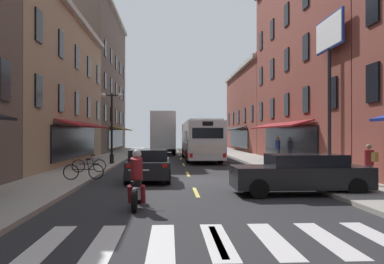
{
  "coord_description": "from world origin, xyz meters",
  "views": [
    {
      "loc": [
        -0.94,
        -17.79,
        2.11
      ],
      "look_at": [
        0.64,
        10.6,
        2.25
      ],
      "focal_mm": 37.15,
      "sensor_mm": 36.0,
      "label": 1
    }
  ],
  "objects_px": {
    "billboard_sign": "(329,51)",
    "sedan_near": "(301,174)",
    "bicycle_mid": "(89,165)",
    "pedestrian_near": "(369,163)",
    "sedan_mid": "(149,165)",
    "transit_bus": "(200,140)",
    "bicycle_near": "(84,171)",
    "box_truck": "(163,133)",
    "sedan_far": "(164,145)",
    "pedestrian_mid": "(278,149)",
    "street_lamp_twin": "(112,124)",
    "motorcycle_rider": "(137,183)"
  },
  "relations": [
    {
      "from": "pedestrian_mid",
      "to": "motorcycle_rider",
      "type": "bearing_deg",
      "value": 174.15
    },
    {
      "from": "sedan_far",
      "to": "pedestrian_near",
      "type": "xyz_separation_m",
      "value": [
        8.51,
        -36.33,
        0.24
      ]
    },
    {
      "from": "sedan_near",
      "to": "pedestrian_mid",
      "type": "relative_size",
      "value": 2.69
    },
    {
      "from": "bicycle_mid",
      "to": "pedestrian_near",
      "type": "distance_m",
      "value": 13.15
    },
    {
      "from": "sedan_near",
      "to": "bicycle_near",
      "type": "distance_m",
      "value": 9.09
    },
    {
      "from": "bicycle_near",
      "to": "pedestrian_near",
      "type": "height_order",
      "value": "pedestrian_near"
    },
    {
      "from": "transit_bus",
      "to": "sedan_mid",
      "type": "xyz_separation_m",
      "value": [
        -3.38,
        -13.84,
        -0.93
      ]
    },
    {
      "from": "transit_bus",
      "to": "bicycle_mid",
      "type": "distance_m",
      "value": 13.01
    },
    {
      "from": "box_truck",
      "to": "bicycle_mid",
      "type": "height_order",
      "value": "box_truck"
    },
    {
      "from": "billboard_sign",
      "to": "sedan_near",
      "type": "relative_size",
      "value": 1.66
    },
    {
      "from": "billboard_sign",
      "to": "bicycle_mid",
      "type": "relative_size",
      "value": 4.62
    },
    {
      "from": "transit_bus",
      "to": "pedestrian_near",
      "type": "height_order",
      "value": "transit_bus"
    },
    {
      "from": "transit_bus",
      "to": "pedestrian_mid",
      "type": "bearing_deg",
      "value": -32.63
    },
    {
      "from": "bicycle_near",
      "to": "pedestrian_near",
      "type": "distance_m",
      "value": 11.69
    },
    {
      "from": "motorcycle_rider",
      "to": "street_lamp_twin",
      "type": "bearing_deg",
      "value": 100.86
    },
    {
      "from": "bicycle_mid",
      "to": "pedestrian_near",
      "type": "xyz_separation_m",
      "value": [
        11.85,
        -5.68,
        0.47
      ]
    },
    {
      "from": "bicycle_mid",
      "to": "pedestrian_mid",
      "type": "relative_size",
      "value": 0.97
    },
    {
      "from": "pedestrian_near",
      "to": "bicycle_near",
      "type": "bearing_deg",
      "value": 135.02
    },
    {
      "from": "transit_bus",
      "to": "bicycle_mid",
      "type": "relative_size",
      "value": 6.86
    },
    {
      "from": "sedan_near",
      "to": "street_lamp_twin",
      "type": "xyz_separation_m",
      "value": [
        -8.44,
        13.04,
        2.04
      ]
    },
    {
      "from": "sedan_mid",
      "to": "street_lamp_twin",
      "type": "distance_m",
      "value": 9.43
    },
    {
      "from": "sedan_far",
      "to": "pedestrian_mid",
      "type": "xyz_separation_m",
      "value": [
        8.6,
        -22.93,
        0.32
      ]
    },
    {
      "from": "box_truck",
      "to": "street_lamp_twin",
      "type": "distance_m",
      "value": 14.07
    },
    {
      "from": "bicycle_near",
      "to": "street_lamp_twin",
      "type": "relative_size",
      "value": 0.36
    },
    {
      "from": "motorcycle_rider",
      "to": "bicycle_mid",
      "type": "xyz_separation_m",
      "value": [
        -3.2,
        9.21,
        -0.21
      ]
    },
    {
      "from": "sedan_mid",
      "to": "street_lamp_twin",
      "type": "height_order",
      "value": "street_lamp_twin"
    },
    {
      "from": "sedan_near",
      "to": "transit_bus",
      "type": "bearing_deg",
      "value": 96.67
    },
    {
      "from": "sedan_far",
      "to": "pedestrian_near",
      "type": "relative_size",
      "value": 2.73
    },
    {
      "from": "sedan_mid",
      "to": "bicycle_near",
      "type": "height_order",
      "value": "sedan_mid"
    },
    {
      "from": "sedan_near",
      "to": "street_lamp_twin",
      "type": "height_order",
      "value": "street_lamp_twin"
    },
    {
      "from": "sedan_mid",
      "to": "sedan_far",
      "type": "height_order",
      "value": "sedan_far"
    },
    {
      "from": "sedan_mid",
      "to": "box_truck",
      "type": "bearing_deg",
      "value": 89.46
    },
    {
      "from": "billboard_sign",
      "to": "pedestrian_near",
      "type": "bearing_deg",
      "value": -93.55
    },
    {
      "from": "box_truck",
      "to": "bicycle_mid",
      "type": "relative_size",
      "value": 4.33
    },
    {
      "from": "sedan_near",
      "to": "pedestrian_mid",
      "type": "xyz_separation_m",
      "value": [
        3.23,
        14.73,
        0.32
      ]
    },
    {
      "from": "billboard_sign",
      "to": "transit_bus",
      "type": "bearing_deg",
      "value": 114.25
    },
    {
      "from": "sedan_far",
      "to": "street_lamp_twin",
      "type": "xyz_separation_m",
      "value": [
        -3.07,
        -24.61,
        2.04
      ]
    },
    {
      "from": "bicycle_near",
      "to": "sedan_mid",
      "type": "bearing_deg",
      "value": 11.7
    },
    {
      "from": "transit_bus",
      "to": "sedan_far",
      "type": "xyz_separation_m",
      "value": [
        -3.25,
        19.5,
        -0.93
      ]
    },
    {
      "from": "sedan_mid",
      "to": "transit_bus",
      "type": "bearing_deg",
      "value": 76.26
    },
    {
      "from": "box_truck",
      "to": "motorcycle_rider",
      "type": "height_order",
      "value": "box_truck"
    },
    {
      "from": "bicycle_near",
      "to": "street_lamp_twin",
      "type": "distance_m",
      "value": 9.57
    },
    {
      "from": "billboard_sign",
      "to": "bicycle_mid",
      "type": "bearing_deg",
      "value": 174.59
    },
    {
      "from": "transit_bus",
      "to": "bicycle_near",
      "type": "bearing_deg",
      "value": -113.15
    },
    {
      "from": "sedan_far",
      "to": "pedestrian_near",
      "type": "distance_m",
      "value": 37.32
    },
    {
      "from": "sedan_mid",
      "to": "bicycle_near",
      "type": "distance_m",
      "value": 2.85
    },
    {
      "from": "bicycle_near",
      "to": "sedan_far",
      "type": "bearing_deg",
      "value": 85.09
    },
    {
      "from": "transit_bus",
      "to": "sedan_mid",
      "type": "bearing_deg",
      "value": -103.74
    },
    {
      "from": "box_truck",
      "to": "street_lamp_twin",
      "type": "height_order",
      "value": "street_lamp_twin"
    },
    {
      "from": "billboard_sign",
      "to": "sedan_far",
      "type": "relative_size",
      "value": 1.83
    }
  ]
}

